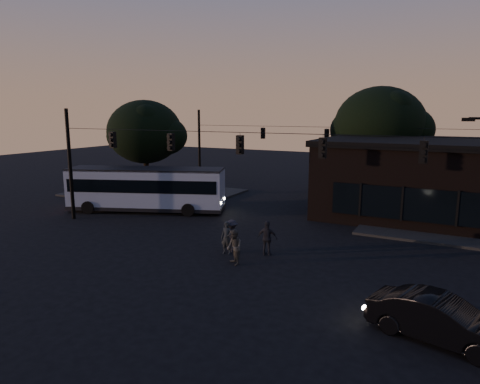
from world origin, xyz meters
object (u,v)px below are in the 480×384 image
at_px(pedestrian_c, 267,238).
at_px(car, 440,320).
at_px(pedestrian_d, 232,236).
at_px(building, 436,179).
at_px(pedestrian_b, 234,247).
at_px(pedestrian_a, 227,238).
at_px(bus, 146,187).

bearing_deg(pedestrian_c, car, 140.93).
distance_m(car, pedestrian_c, 9.78).
bearing_deg(car, pedestrian_d, 78.97).
height_order(car, pedestrian_d, pedestrian_d).
bearing_deg(pedestrian_d, car, -178.27).
height_order(car, pedestrian_c, pedestrian_c).
distance_m(building, pedestrian_b, 16.83).
xyz_separation_m(pedestrian_a, pedestrian_b, (1.09, -1.21, -0.00)).
distance_m(bus, pedestrian_d, 11.45).
relative_size(pedestrian_b, pedestrian_d, 1.00).
distance_m(bus, pedestrian_c, 13.01).
relative_size(building, pedestrian_b, 8.95).
bearing_deg(pedestrian_d, bus, -0.64).
distance_m(bus, pedestrian_b, 13.17).
bearing_deg(pedestrian_b, pedestrian_d, 161.94).
bearing_deg(pedestrian_a, pedestrian_b, -52.35).
xyz_separation_m(building, car, (1.34, -17.92, -1.97)).
bearing_deg(pedestrian_a, pedestrian_c, 17.63).
bearing_deg(pedestrian_a, pedestrian_d, 78.09).
bearing_deg(pedestrian_c, building, -126.11).
xyz_separation_m(bus, pedestrian_c, (12.00, -4.95, -0.91)).
height_order(bus, pedestrian_c, bus).
distance_m(car, pedestrian_b, 9.70).
distance_m(car, pedestrian_a, 11.15).
height_order(car, pedestrian_a, pedestrian_a).
relative_size(bus, car, 2.60).
height_order(pedestrian_a, pedestrian_b, pedestrian_a).
height_order(pedestrian_a, pedestrian_d, pedestrian_a).
height_order(pedestrian_a, pedestrian_c, pedestrian_c).
bearing_deg(pedestrian_c, pedestrian_d, 2.48).
xyz_separation_m(building, pedestrian_a, (-8.93, -13.57, -1.84)).
xyz_separation_m(car, pedestrian_c, (-8.33, 5.13, 0.17)).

